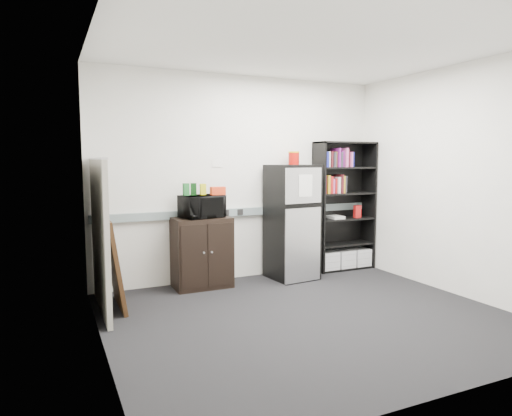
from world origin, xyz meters
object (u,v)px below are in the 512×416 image
(bookshelf, at_px, (344,207))
(cubicle_partition, at_px, (100,235))
(refrigerator, at_px, (292,222))
(microwave, at_px, (202,207))
(cabinet, at_px, (202,252))

(bookshelf, relative_size, cubicle_partition, 1.14)
(refrigerator, bearing_deg, microwave, 171.27)
(refrigerator, bearing_deg, cabinet, 170.54)
(bookshelf, relative_size, refrigerator, 1.21)
(cabinet, xyz_separation_m, refrigerator, (1.24, -0.08, 0.32))
(microwave, bearing_deg, bookshelf, -10.81)
(bookshelf, bearing_deg, microwave, -177.89)
(bookshelf, height_order, cabinet, bookshelf)
(cubicle_partition, relative_size, microwave, 3.22)
(bookshelf, xyz_separation_m, microwave, (-2.18, -0.08, 0.11))
(microwave, height_order, refrigerator, refrigerator)
(cabinet, xyz_separation_m, microwave, (-0.00, -0.02, 0.58))
(cabinet, height_order, microwave, microwave)
(cubicle_partition, height_order, refrigerator, cubicle_partition)
(cabinet, bearing_deg, refrigerator, -3.68)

